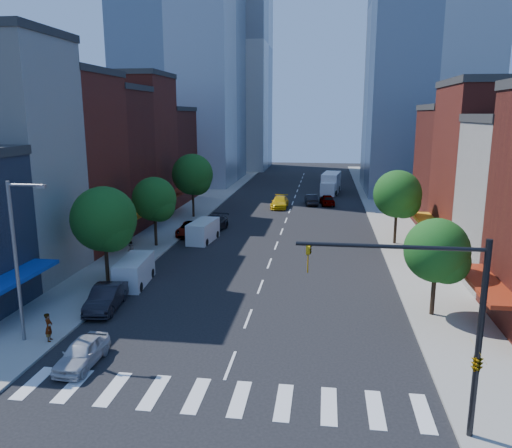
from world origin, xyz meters
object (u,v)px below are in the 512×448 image
Objects in this scene: pedestrian_near at (49,327)px; box_truck at (331,184)px; pedestrian_far at (130,251)px; parked_car_front at (82,353)px; parked_car_third at (190,229)px; parked_car_rear at (213,224)px; cargo_van_near at (134,272)px; taxi at (280,202)px; traffic_car_far at (327,200)px; parked_car_second at (106,298)px; traffic_car_oncoming at (311,199)px; cargo_van_far at (203,231)px.

box_truck is at bearing -29.74° from pedestrian_near.
pedestrian_far is (-17.52, -41.14, -0.55)m from box_truck.
parked_car_third is at bearing 94.57° from parked_car_front.
pedestrian_near is at bearing -88.63° from parked_car_rear.
parked_car_third is at bearing 165.75° from pedestrian_far.
parked_car_front is 0.81× the size of cargo_van_near.
pedestrian_near is at bearing -100.94° from taxi.
parked_car_third is at bearing -125.26° from parked_car_rear.
cargo_van_near is at bearing -88.84° from parked_car_rear.
parked_car_third is 10.50m from pedestrian_far.
traffic_car_far is (14.42, 20.03, 0.06)m from parked_car_third.
traffic_car_far is at bearing 63.89° from parked_car_second.
cargo_van_near is 33.93m from taxi.
cargo_van_near is 2.89× the size of pedestrian_far.
taxi reaches higher than traffic_car_oncoming.
cargo_van_far is 25.68m from traffic_car_far.
parked_car_second is 0.94× the size of cargo_van_far.
parked_car_second is 0.98× the size of cargo_van_near.
parked_car_third is 0.60× the size of box_truck.
traffic_car_far is at bearing 66.64° from cargo_van_far.
cargo_van_far is (1.98, 13.44, 0.03)m from cargo_van_near.
cargo_van_near is 0.92× the size of taxi.
traffic_car_oncoming reaches higher than parked_car_front.
box_truck reaches higher than traffic_car_far.
cargo_van_far is 1.13× the size of traffic_car_far.
cargo_van_near reaches higher than parked_car_rear.
parked_car_rear is 16.09m from taxi.
parked_car_rear is 13.16m from pedestrian_far.
box_truck is at bearing 78.10° from parked_car_front.
pedestrian_near is (-2.99, -23.55, -0.07)m from cargo_van_far.
traffic_car_far is 48.53m from pedestrian_near.
box_truck is (14.97, 51.75, 0.76)m from parked_car_second.
box_truck is 44.72m from pedestrian_far.
traffic_car_oncoming is (12.19, 40.98, -0.05)m from parked_car_second.
traffic_car_oncoming is (4.22, 3.09, -0.03)m from taxi.
cargo_van_far is 8.98m from pedestrian_far.
taxi is at bearing 158.73° from pedestrian_far.
parked_car_third is 1.12× the size of traffic_car_oncoming.
parked_car_front is at bearing -84.37° from cargo_van_far.
parked_car_front is 7.56m from parked_car_second.
taxi is 44.02m from pedestrian_near.
cargo_van_far is at bearing -103.79° from box_truck.
pedestrian_far is at bearing 109.49° from cargo_van_near.
pedestrian_far is (-4.54, -7.75, -0.04)m from cargo_van_far.
pedestrian_far is at bearing 96.89° from parked_car_second.
cargo_van_near is at bearing -93.30° from parked_car_third.
pedestrian_near is at bearing -100.46° from cargo_van_near.
parked_car_third is at bearing -108.36° from box_truck.
parked_car_second reaches higher than parked_car_front.
cargo_van_near is 38.69m from traffic_car_far.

